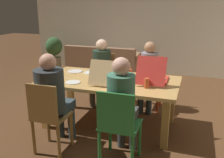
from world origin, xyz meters
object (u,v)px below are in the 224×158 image
Objects in this scene: chair_3 at (104,76)px; potted_plant at (54,51)px; person_3 at (101,66)px; drinking_glass_0 at (147,83)px; drinking_glass_1 at (130,73)px; pizza_box_1 at (153,78)px; chair_1 at (48,116)px; dining_table at (110,86)px; pizza_box_0 at (106,79)px; chair_0 at (118,125)px; chair_2 at (149,79)px; plate_2 at (91,73)px; couch at (103,65)px; person_0 at (122,102)px; plate_1 at (73,82)px; person_2 at (148,71)px; plate_3 at (114,73)px; plate_0 at (75,71)px; person_1 at (53,94)px.

potted_plant is at bearing 140.14° from chair_3.
drinking_glass_0 is (1.03, -0.99, 0.08)m from person_3.
person_3 is (0.00, -0.13, 0.22)m from chair_3.
person_3 reaches higher than drinking_glass_1.
pizza_box_1 is at bearing -17.35° from drinking_glass_1.
chair_1 is 1.43m from drinking_glass_1.
chair_1 is (-0.45, -0.97, -0.12)m from dining_table.
chair_3 is 1.17m from pizza_box_0.
chair_0 is at bearing -102.25° from drinking_glass_0.
chair_2 reaches higher than plate_2.
chair_2 is 2.19m from couch.
drinking_glass_1 is at bearing -60.27° from couch.
plate_1 is (-0.87, 0.49, -0.01)m from person_0.
chair_1 is at bearing -80.05° from couch.
dining_table is 1.04m from chair_2.
person_3 is 1.10m from plate_1.
person_3 reaches higher than plate_2.
chair_1 is 1.33m from drinking_glass_0.
person_3 reaches higher than couch.
dining_table is 2.17× the size of chair_0.
pizza_box_0 is (-0.43, -0.91, 0.08)m from person_2.
plate_1 is at bearing -54.65° from potted_plant.
dining_table is 2.21× the size of chair_3.
chair_3 is 0.71m from plate_2.
person_0 reaches higher than drinking_glass_0.
dining_table is 4.09× the size of pizza_box_0.
drinking_glass_1 is (0.68, 0.56, 0.05)m from plate_1.
potted_plant reaches higher than plate_3.
plate_0 is at bearing -153.94° from person_2.
person_2 is 10.04× the size of drinking_glass_1.
drinking_glass_0 is at bearing -40.84° from plate_3.
plate_1 is at bearing 143.92° from chair_0.
potted_plant is (-3.01, 3.51, -0.21)m from person_0.
dining_table is at bearing -132.80° from drinking_glass_1.
person_1 is at bearing -90.00° from chair_3.
potted_plant is (-2.58, 2.83, -0.25)m from pizza_box_0.
chair_0 is 0.74× the size of person_1.
dining_table is 0.65m from pizza_box_1.
plate_2 is at bearing 155.20° from drinking_glass_0.
chair_0 reaches higher than drinking_glass_1.
drinking_glass_0 is at bearing -43.85° from person_3.
person_1 is at bearing -118.10° from person_2.
dining_table is 3.76m from potted_plant.
drinking_glass_0 is at bearing -47.39° from chair_3.
drinking_glass_1 reaches higher than plate_1.
plate_2 is 2.40m from couch.
pizza_box_0 is 3.84m from potted_plant.
dining_table is 0.90m from person_0.
chair_0 is at bearing -65.71° from dining_table.
person_2 is at bearing 51.53° from plate_1.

